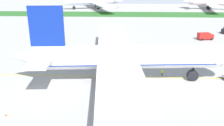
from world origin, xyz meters
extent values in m
plane|color=#ADAAA5|center=(0.00, 0.00, 0.00)|extent=(600.00, 600.00, 0.00)
cube|color=yellow|center=(0.00, 0.62, 0.00)|extent=(280.00, 0.36, 0.01)
cube|color=#2D6628|center=(0.00, 111.44, 0.05)|extent=(320.00, 24.00, 0.10)
cylinder|color=white|center=(-2.97, -2.31, 6.38)|extent=(43.44, 9.20, 5.67)
cube|color=navy|center=(-2.97, -2.31, 5.39)|extent=(41.68, 8.60, 0.68)
sphere|color=white|center=(20.07, -0.41, 6.38)|extent=(5.39, 5.39, 5.39)
cone|color=white|center=(-27.00, -4.30, 6.80)|extent=(6.61, 5.32, 4.82)
cube|color=navy|center=(-21.01, -3.80, 13.75)|extent=(7.78, 1.20, 9.07)
cube|color=white|center=(-22.34, 1.78, 7.23)|extent=(5.47, 9.43, 0.40)
cube|color=white|center=(-21.41, -9.53, 7.23)|extent=(5.47, 9.43, 0.40)
cube|color=white|center=(-6.95, 19.67, 5.67)|extent=(12.65, 39.45, 0.45)
cube|color=white|center=(-3.29, -24.65, 5.67)|extent=(12.65, 39.45, 0.45)
cylinder|color=#B7BABF|center=(-4.94, 11.08, 3.95)|extent=(5.62, 3.55, 3.12)
cylinder|color=black|center=(-2.25, 11.30, 3.95)|extent=(0.74, 3.30, 3.27)
cylinder|color=#B7BABF|center=(-2.72, -15.85, 3.95)|extent=(5.62, 3.55, 3.12)
cylinder|color=black|center=(-0.03, -15.62, 3.95)|extent=(0.74, 3.30, 3.27)
cylinder|color=black|center=(13.36, -0.97, 2.45)|extent=(0.59, 0.59, 2.20)
cylinder|color=black|center=(13.36, -0.97, 1.35)|extent=(2.78, 1.43, 2.69)
cylinder|color=black|center=(-6.65, 0.37, 2.45)|extent=(0.59, 0.59, 2.20)
cylinder|color=black|center=(-6.65, 0.37, 1.35)|extent=(2.78, 1.43, 2.69)
cylinder|color=black|center=(-6.16, -5.56, 2.45)|extent=(0.59, 0.59, 2.20)
cylinder|color=black|center=(-6.16, -5.56, 1.35)|extent=(2.78, 1.43, 2.69)
cube|color=black|center=(19.22, -0.48, 7.09)|extent=(2.33, 4.40, 1.02)
sphere|color=black|center=(-19.52, -0.89, 6.89)|extent=(0.40, 0.40, 0.40)
sphere|color=black|center=(-15.44, -0.56, 6.89)|extent=(0.40, 0.40, 0.40)
sphere|color=black|center=(-11.36, -0.22, 6.89)|extent=(0.40, 0.40, 0.40)
sphere|color=black|center=(-7.28, 0.12, 6.89)|extent=(0.40, 0.40, 0.40)
sphere|color=black|center=(-3.20, 0.45, 6.89)|extent=(0.40, 0.40, 0.40)
sphere|color=black|center=(0.89, 0.79, 6.89)|extent=(0.40, 0.40, 0.40)
sphere|color=black|center=(4.97, 1.13, 6.89)|extent=(0.40, 0.40, 0.40)
sphere|color=black|center=(9.05, 1.47, 6.89)|extent=(0.40, 0.40, 0.40)
sphere|color=black|center=(13.13, 1.80, 6.89)|extent=(0.40, 0.40, 0.40)
cylinder|color=black|center=(20.34, -0.39, 0.60)|extent=(1.80, 0.27, 0.12)
cylinder|color=black|center=(21.76, 0.71, 0.45)|extent=(0.93, 0.42, 0.90)
cylinder|color=black|center=(6.27, 1.76, 0.41)|extent=(0.12, 0.12, 0.82)
cylinder|color=#BFE519|center=(6.13, 1.78, 1.08)|extent=(0.10, 0.10, 0.52)
cylinder|color=black|center=(6.46, 1.74, 0.41)|extent=(0.12, 0.12, 0.82)
cylinder|color=#BFE519|center=(6.60, 1.72, 1.08)|extent=(0.10, 0.10, 0.52)
cube|color=#BFE519|center=(6.37, 1.75, 1.11)|extent=(0.46, 0.29, 0.58)
sphere|color=tan|center=(6.37, 1.75, 1.52)|extent=(0.22, 0.22, 0.22)
cylinder|color=black|center=(-10.18, 1.23, 0.40)|extent=(0.12, 0.12, 0.79)
cylinder|color=#BFE519|center=(-10.31, 1.17, 1.05)|extent=(0.09, 0.09, 0.51)
cylinder|color=black|center=(-10.01, 1.30, 0.40)|extent=(0.12, 0.12, 0.79)
cylinder|color=#BFE519|center=(-9.88, 1.35, 1.05)|extent=(0.09, 0.09, 0.51)
cube|color=#BFE519|center=(-10.09, 1.26, 1.07)|extent=(0.47, 0.38, 0.56)
sphere|color=brown|center=(-10.09, 1.26, 1.47)|extent=(0.21, 0.21, 0.21)
cube|color=#F2590C|center=(-25.26, -18.88, 0.01)|extent=(0.36, 0.36, 0.03)
cone|color=#F2590C|center=(-25.26, -18.88, 0.31)|extent=(0.28, 0.28, 0.55)
cylinder|color=white|center=(-25.26, -18.88, 0.33)|extent=(0.17, 0.17, 0.06)
cube|color=#B21E19|center=(28.92, 41.04, 1.66)|extent=(4.97, 3.11, 2.41)
cube|color=#B21E19|center=(31.84, 41.52, 1.33)|extent=(2.15, 2.56, 1.77)
cube|color=#263347|center=(32.67, 41.66, 1.69)|extent=(0.41, 1.99, 0.78)
cylinder|color=black|center=(31.65, 42.70, 0.45)|extent=(0.94, 0.44, 0.90)
cylinder|color=black|center=(32.04, 40.35, 0.45)|extent=(0.94, 0.44, 0.90)
cylinder|color=black|center=(27.58, 42.03, 0.45)|extent=(0.94, 0.44, 0.90)
cylinder|color=black|center=(27.96, 39.67, 0.45)|extent=(0.94, 0.44, 0.90)
cube|color=black|center=(41.43, 52.32, 1.39)|extent=(2.42, 2.66, 1.88)
cube|color=#263347|center=(40.77, 51.97, 1.77)|extent=(0.95, 1.71, 0.83)
cylinder|color=black|center=(40.91, 53.31, 0.45)|extent=(0.94, 0.68, 0.90)
cylinder|color=white|center=(-27.66, 141.30, 5.78)|extent=(40.58, 18.98, 5.14)
cube|color=navy|center=(-27.66, 141.30, 4.88)|extent=(38.89, 18.02, 0.62)
sphere|color=white|center=(-48.39, 133.74, 5.78)|extent=(4.88, 4.88, 4.88)
cone|color=white|center=(-6.07, 149.17, 6.16)|extent=(6.80, 6.04, 4.37)
cube|color=white|center=(-8.82, 142.70, 6.55)|extent=(7.08, 9.28, 0.36)
cube|color=white|center=(-18.47, 122.12, 5.14)|extent=(21.28, 38.05, 0.41)
cube|color=white|center=(-32.96, 161.89, 5.14)|extent=(21.28, 38.05, 0.41)
cylinder|color=#B7BABF|center=(-22.50, 129.56, 3.58)|extent=(5.55, 4.32, 2.82)
cylinder|color=black|center=(-24.79, 128.73, 3.58)|extent=(1.41, 2.93, 2.97)
cylinder|color=#B7BABF|center=(-31.26, 153.60, 3.58)|extent=(5.55, 4.32, 2.82)
cylinder|color=black|center=(-33.55, 152.77, 3.58)|extent=(1.41, 2.93, 2.97)
cylinder|color=black|center=(-42.41, 135.92, 2.21)|extent=(0.54, 0.54, 1.99)
cylinder|color=black|center=(-42.41, 135.92, 1.22)|extent=(2.67, 1.87, 2.44)
cylinder|color=black|center=(-23.63, 139.90, 2.21)|extent=(0.54, 0.54, 1.99)
cylinder|color=black|center=(-23.63, 139.90, 1.22)|extent=(2.67, 1.87, 2.44)
cylinder|color=black|center=(-25.47, 144.97, 2.21)|extent=(0.54, 0.54, 1.99)
cylinder|color=black|center=(-25.47, 144.97, 1.22)|extent=(2.67, 1.87, 2.44)
cylinder|color=white|center=(65.81, 140.41, 5.52)|extent=(35.37, 10.86, 4.90)
cube|color=#B20C14|center=(65.81, 140.41, 4.66)|extent=(33.92, 10.23, 0.59)
cone|color=white|center=(46.37, 143.80, 5.88)|extent=(6.03, 5.03, 4.17)
cube|color=white|center=(51.46, 147.89, 6.25)|extent=(5.15, 8.39, 0.34)
cube|color=white|center=(49.77, 138.23, 6.25)|extent=(5.15, 8.39, 0.34)
cube|color=white|center=(67.21, 158.66, 4.90)|extent=(13.02, 32.40, 0.39)
cube|color=white|center=(60.95, 122.76, 4.90)|extent=(13.02, 32.40, 0.39)
cylinder|color=#B7BABF|center=(67.03, 151.49, 3.42)|extent=(5.05, 3.46, 2.70)
cylinder|color=black|center=(69.32, 151.09, 3.42)|extent=(0.89, 2.86, 2.83)
cylinder|color=#B7BABF|center=(63.20, 129.57, 3.42)|extent=(5.05, 3.46, 2.70)
cylinder|color=black|center=(65.50, 129.17, 3.42)|extent=(0.89, 2.86, 2.83)
cylinder|color=black|center=(63.49, 143.43, 2.11)|extent=(0.51, 0.51, 1.90)
cylinder|color=black|center=(63.49, 143.43, 1.16)|extent=(2.47, 1.43, 2.33)
cylinder|color=black|center=(62.60, 138.35, 2.11)|extent=(0.51, 0.51, 1.90)
cylinder|color=black|center=(62.60, 138.35, 1.16)|extent=(2.47, 1.43, 2.33)
camera|label=1|loc=(-3.97, -57.08, 24.16)|focal=39.04mm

